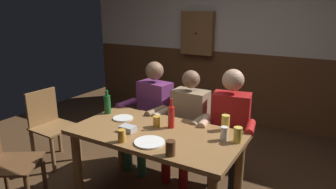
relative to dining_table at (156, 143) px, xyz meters
name	(u,v)px	position (x,y,z in m)	size (l,w,h in m)	color
back_wall_upper	(245,11)	(0.00, 2.57, 1.15)	(5.74, 0.12, 1.27)	beige
back_wall_wainscot	(240,87)	(0.00, 2.57, -0.06)	(5.74, 0.12, 1.14)	brown
dining_table	(156,143)	(0.00, 0.00, 0.00)	(1.55, 0.82, 0.75)	brown
person_0	(151,110)	(-0.47, 0.63, 0.05)	(0.56, 0.57, 1.24)	#6B2D66
person_1	(187,119)	(0.00, 0.63, 0.02)	(0.53, 0.52, 1.19)	#997F60
person_2	(230,124)	(0.48, 0.65, 0.06)	(0.56, 0.58, 1.25)	#AD1919
chair_empty_near_right	(3,161)	(-1.18, -0.75, -0.15)	(0.61, 0.61, 0.88)	brown
chair_empty_near_left	(50,124)	(-1.58, 0.08, -0.15)	(0.46, 0.46, 0.88)	brown
condiment_caddy	(128,129)	(-0.22, -0.13, 0.14)	(0.14, 0.10, 0.05)	#B2B7BC
plate_0	(123,118)	(-0.46, 0.10, 0.13)	(0.20, 0.20, 0.01)	white
plate_1	(149,142)	(0.08, -0.23, 0.13)	(0.26, 0.26, 0.01)	white
bottle_0	(107,104)	(-0.70, 0.15, 0.22)	(0.07, 0.07, 0.25)	#195923
bottle_1	(171,116)	(0.07, 0.15, 0.23)	(0.06, 0.06, 0.28)	red
pint_glass_0	(122,136)	(-0.13, -0.33, 0.17)	(0.07, 0.07, 0.11)	gold
pint_glass_1	(225,123)	(0.53, 0.35, 0.19)	(0.07, 0.07, 0.14)	#E5C64C
pint_glass_2	(170,148)	(0.34, -0.33, 0.18)	(0.08, 0.08, 0.12)	#4C2D19
pint_glass_3	(224,133)	(0.60, 0.13, 0.18)	(0.06, 0.06, 0.12)	white
pint_glass_4	(238,135)	(0.71, 0.15, 0.18)	(0.07, 0.07, 0.13)	#E5C64C
pint_glass_5	(157,121)	(-0.05, 0.10, 0.17)	(0.07, 0.07, 0.10)	gold
wall_dart_cabinet	(197,33)	(-0.73, 2.44, 0.80)	(0.56, 0.15, 0.70)	brown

